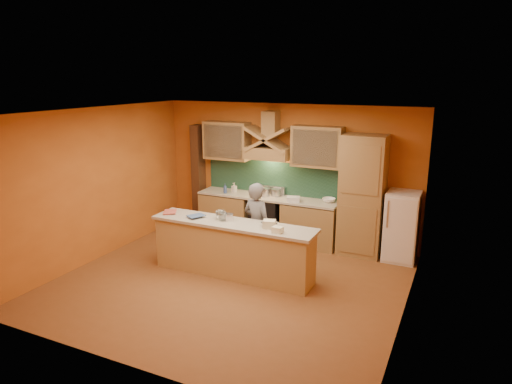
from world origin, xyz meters
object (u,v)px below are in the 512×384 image
at_px(fridge, 402,226).
at_px(person, 257,226).
at_px(mixing_bowl, 269,224).
at_px(kitchen_scale, 229,218).
at_px(stove, 267,218).

xyz_separation_m(fridge, person, (-2.27, -1.43, 0.13)).
xyz_separation_m(fridge, mixing_bowl, (-1.87, -1.80, 0.33)).
bearing_deg(mixing_bowl, kitchen_scale, -178.06).
distance_m(stove, mixing_bowl, 2.05).
bearing_deg(mixing_bowl, person, 137.10).
bearing_deg(kitchen_scale, person, 26.55).
xyz_separation_m(person, kitchen_scale, (-0.34, -0.39, 0.22)).
relative_size(fridge, kitchen_scale, 11.31).
height_order(stove, kitchen_scale, kitchen_scale).
bearing_deg(kitchen_scale, mixing_bowl, -20.70).
height_order(stove, mixing_bowl, mixing_bowl).
height_order(stove, fridge, fridge).
relative_size(person, kitchen_scale, 13.51).
bearing_deg(person, fridge, -133.37).
distance_m(stove, fridge, 2.71).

